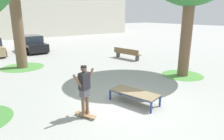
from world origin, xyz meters
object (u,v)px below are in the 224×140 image
skater (84,87)px  park_bench (127,53)px  skateboard (86,115)px  car_black (32,44)px  skate_box (134,93)px

skater → park_bench: skater is taller
skateboard → skater: size_ratio=0.48×
car_black → park_bench: (5.12, -7.57, -0.24)m
skater → park_bench: bearing=42.4°
car_black → skater: bearing=-97.6°
skateboard → skater: bearing=112.4°
skateboard → car_black: bearing=82.4°
car_black → park_bench: car_black is taller
skater → skate_box: bearing=-2.7°
skate_box → skater: skater is taller
skater → car_black: (1.85, 13.94, -0.38)m
skate_box → park_bench: size_ratio=0.83×
skateboard → skater: 0.99m
car_black → skate_box: bearing=-89.1°
skate_box → skateboard: skate_box is taller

